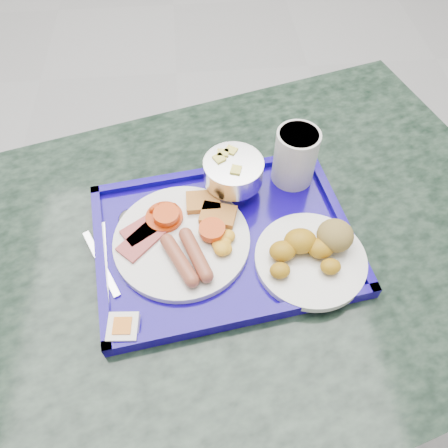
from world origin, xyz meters
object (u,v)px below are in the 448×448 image
(tray, at_px, (224,240))
(main_plate, at_px, (185,237))
(bread_plate, at_px, (313,252))
(juice_cup, at_px, (295,155))
(table, at_px, (220,298))
(fruit_bowl, at_px, (233,172))

(tray, relative_size, main_plate, 2.05)
(bread_plate, distance_m, juice_cup, 0.18)
(table, bearing_deg, tray, 52.84)
(tray, relative_size, fruit_bowl, 4.43)
(tray, xyz_separation_m, juice_cup, (0.14, 0.13, 0.06))
(table, bearing_deg, juice_cup, 43.35)
(table, relative_size, tray, 2.76)
(main_plate, xyz_separation_m, bread_plate, (0.20, -0.05, 0.01))
(table, relative_size, main_plate, 5.64)
(table, distance_m, bread_plate, 0.26)
(tray, bearing_deg, juice_cup, 42.48)
(main_plate, distance_m, bread_plate, 0.21)
(tray, distance_m, bread_plate, 0.15)
(main_plate, bearing_deg, juice_cup, 32.11)
(tray, bearing_deg, fruit_bowl, 76.55)
(table, relative_size, juice_cup, 11.99)
(table, height_order, juice_cup, juice_cup)
(fruit_bowl, bearing_deg, tray, -103.45)
(tray, relative_size, juice_cup, 4.35)
(bread_plate, distance_m, fruit_bowl, 0.20)
(bread_plate, height_order, fruit_bowl, fruit_bowl)
(table, height_order, tray, tray)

